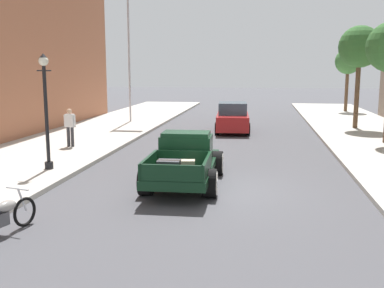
{
  "coord_description": "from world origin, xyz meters",
  "views": [
    {
      "loc": [
        1.51,
        -12.87,
        3.52
      ],
      "look_at": [
        -0.74,
        1.9,
        1.0
      ],
      "focal_mm": 42.16,
      "sensor_mm": 36.0,
      "label": 1
    }
  ],
  "objects": [
    {
      "name": "car_background_red",
      "position": [
        -0.02,
        12.26,
        0.77
      ],
      "size": [
        2.06,
        4.4,
        1.65
      ],
      "color": "#AD1E1E",
      "rests_on": "ground"
    },
    {
      "name": "street_tree_third",
      "position": [
        6.89,
        13.84,
        4.65
      ],
      "size": [
        2.33,
        2.33,
        5.72
      ],
      "color": "brown",
      "rests_on": "sidewalk_right"
    },
    {
      "name": "flagpole",
      "position": [
        -6.52,
        15.06,
        5.77
      ],
      "size": [
        1.74,
        0.16,
        9.16
      ],
      "color": "#B2B2B7",
      "rests_on": "sidewalk_left"
    },
    {
      "name": "street_tree_farthest",
      "position": [
        8.18,
        24.24,
        4.0
      ],
      "size": [
        2.01,
        2.01,
        4.92
      ],
      "color": "brown",
      "rests_on": "sidewalk_right"
    },
    {
      "name": "hotrod_truck_dark_green",
      "position": [
        -0.74,
        0.65,
        0.75
      ],
      "size": [
        2.28,
        4.98,
        1.58
      ],
      "color": "black",
      "rests_on": "ground"
    },
    {
      "name": "pedestrian_sidewalk_left",
      "position": [
        -6.63,
        5.46,
        1.09
      ],
      "size": [
        0.53,
        0.22,
        1.65
      ],
      "color": "#333338",
      "rests_on": "sidewalk_left"
    },
    {
      "name": "street_lamp_near",
      "position": [
        -5.53,
        1.16,
        2.39
      ],
      "size": [
        0.5,
        0.32,
        3.85
      ],
      "color": "black",
      "rests_on": "sidewalk_left"
    },
    {
      "name": "ground_plane",
      "position": [
        0.0,
        0.0,
        0.0
      ],
      "size": [
        140.0,
        140.0,
        0.0
      ],
      "primitive_type": "plane",
      "color": "#47474C"
    }
  ]
}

